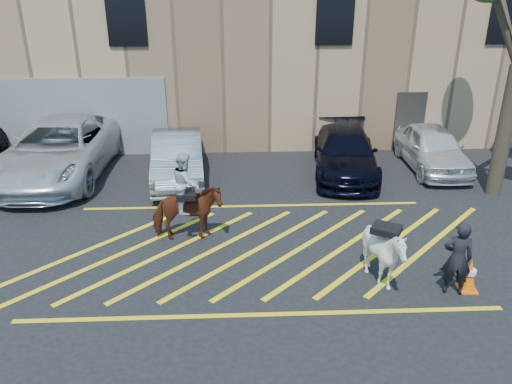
{
  "coord_description": "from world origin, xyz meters",
  "views": [
    {
      "loc": [
        -0.46,
        -10.7,
        6.01
      ],
      "look_at": [
        0.02,
        0.2,
        1.3
      ],
      "focal_mm": 35.0,
      "sensor_mm": 36.0,
      "label": 1
    }
  ],
  "objects_px": {
    "car_white_suv": "(432,148)",
    "mounted_bay": "(187,206)",
    "car_white_pickup": "(60,149)",
    "handler": "(457,258)",
    "car_blue_suv": "(345,152)",
    "car_silver_sedan": "(177,157)",
    "saddled_white": "(384,254)",
    "traffic_cone": "(469,275)"
  },
  "relations": [
    {
      "from": "car_white_suv",
      "to": "mounted_bay",
      "type": "height_order",
      "value": "mounted_bay"
    },
    {
      "from": "car_white_pickup",
      "to": "handler",
      "type": "xyz_separation_m",
      "value": [
        10.11,
        -7.16,
        -0.08
      ]
    },
    {
      "from": "car_white_pickup",
      "to": "car_blue_suv",
      "type": "bearing_deg",
      "value": 0.69
    },
    {
      "from": "car_silver_sedan",
      "to": "car_blue_suv",
      "type": "bearing_deg",
      "value": -2.01
    },
    {
      "from": "mounted_bay",
      "to": "saddled_white",
      "type": "height_order",
      "value": "mounted_bay"
    },
    {
      "from": "car_blue_suv",
      "to": "handler",
      "type": "xyz_separation_m",
      "value": [
        0.81,
        -6.98,
        0.11
      ]
    },
    {
      "from": "car_silver_sedan",
      "to": "handler",
      "type": "bearing_deg",
      "value": -52.06
    },
    {
      "from": "car_white_pickup",
      "to": "traffic_cone",
      "type": "xyz_separation_m",
      "value": [
        10.47,
        -7.09,
        -0.53
      ]
    },
    {
      "from": "car_silver_sedan",
      "to": "car_white_suv",
      "type": "bearing_deg",
      "value": -1.24
    },
    {
      "from": "car_silver_sedan",
      "to": "car_blue_suv",
      "type": "height_order",
      "value": "car_silver_sedan"
    },
    {
      "from": "saddled_white",
      "to": "car_white_pickup",
      "type": "bearing_deg",
      "value": 142.02
    },
    {
      "from": "car_blue_suv",
      "to": "saddled_white",
      "type": "relative_size",
      "value": 2.76
    },
    {
      "from": "car_white_pickup",
      "to": "car_blue_suv",
      "type": "xyz_separation_m",
      "value": [
        9.3,
        -0.18,
        -0.19
      ]
    },
    {
      "from": "car_white_pickup",
      "to": "saddled_white",
      "type": "bearing_deg",
      "value": -36.17
    },
    {
      "from": "handler",
      "to": "saddled_white",
      "type": "xyz_separation_m",
      "value": [
        -1.4,
        0.36,
        -0.06
      ]
    },
    {
      "from": "car_white_pickup",
      "to": "traffic_cone",
      "type": "bearing_deg",
      "value": -32.29
    },
    {
      "from": "car_white_suv",
      "to": "traffic_cone",
      "type": "relative_size",
      "value": 5.77
    },
    {
      "from": "mounted_bay",
      "to": "car_white_suv",
      "type": "bearing_deg",
      "value": 31.1
    },
    {
      "from": "handler",
      "to": "traffic_cone",
      "type": "relative_size",
      "value": 2.22
    },
    {
      "from": "car_blue_suv",
      "to": "saddled_white",
      "type": "xyz_separation_m",
      "value": [
        -0.59,
        -6.62,
        0.04
      ]
    },
    {
      "from": "car_blue_suv",
      "to": "traffic_cone",
      "type": "height_order",
      "value": "car_blue_suv"
    },
    {
      "from": "car_blue_suv",
      "to": "mounted_bay",
      "type": "bearing_deg",
      "value": -129.46
    },
    {
      "from": "car_white_suv",
      "to": "saddled_white",
      "type": "bearing_deg",
      "value": -116.33
    },
    {
      "from": "car_white_pickup",
      "to": "car_silver_sedan",
      "type": "height_order",
      "value": "car_white_pickup"
    },
    {
      "from": "car_silver_sedan",
      "to": "mounted_bay",
      "type": "relative_size",
      "value": 1.98
    },
    {
      "from": "handler",
      "to": "traffic_cone",
      "type": "distance_m",
      "value": 0.57
    },
    {
      "from": "saddled_white",
      "to": "traffic_cone",
      "type": "xyz_separation_m",
      "value": [
        1.75,
        -0.28,
        -0.38
      ]
    },
    {
      "from": "car_white_pickup",
      "to": "mounted_bay",
      "type": "height_order",
      "value": "mounted_bay"
    },
    {
      "from": "car_white_pickup",
      "to": "car_blue_suv",
      "type": "height_order",
      "value": "car_white_pickup"
    },
    {
      "from": "car_white_suv",
      "to": "car_silver_sedan",
      "type": "bearing_deg",
      "value": -174.59
    },
    {
      "from": "traffic_cone",
      "to": "car_white_pickup",
      "type": "bearing_deg",
      "value": 145.9
    },
    {
      "from": "handler",
      "to": "saddled_white",
      "type": "height_order",
      "value": "handler"
    },
    {
      "from": "saddled_white",
      "to": "traffic_cone",
      "type": "distance_m",
      "value": 1.82
    },
    {
      "from": "car_white_pickup",
      "to": "saddled_white",
      "type": "distance_m",
      "value": 11.06
    },
    {
      "from": "car_silver_sedan",
      "to": "mounted_bay",
      "type": "xyz_separation_m",
      "value": [
        0.64,
        -4.12,
        0.18
      ]
    },
    {
      "from": "handler",
      "to": "saddled_white",
      "type": "relative_size",
      "value": 0.92
    },
    {
      "from": "handler",
      "to": "mounted_bay",
      "type": "xyz_separation_m",
      "value": [
        -5.64,
        2.54,
        0.1
      ]
    },
    {
      "from": "car_white_suv",
      "to": "handler",
      "type": "height_order",
      "value": "handler"
    },
    {
      "from": "saddled_white",
      "to": "mounted_bay",
      "type": "bearing_deg",
      "value": 152.81
    },
    {
      "from": "mounted_bay",
      "to": "saddled_white",
      "type": "distance_m",
      "value": 4.77
    },
    {
      "from": "car_white_pickup",
      "to": "car_blue_suv",
      "type": "relative_size",
      "value": 1.33
    },
    {
      "from": "handler",
      "to": "traffic_cone",
      "type": "height_order",
      "value": "handler"
    }
  ]
}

